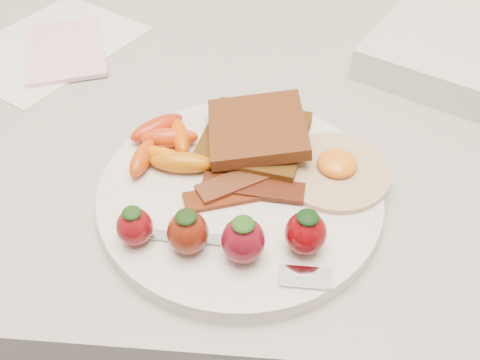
{
  "coord_description": "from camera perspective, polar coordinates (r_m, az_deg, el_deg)",
  "views": [
    {
      "loc": [
        0.02,
        1.21,
        1.28
      ],
      "look_at": [
        -0.01,
        1.56,
        0.93
      ],
      "focal_mm": 40.0,
      "sensor_mm": 36.0,
      "label": 1
    }
  ],
  "objects": [
    {
      "name": "counter",
      "position": [
        0.97,
        1.21,
        -14.14
      ],
      "size": [
        2.0,
        0.6,
        0.9
      ],
      "primitive_type": "cube",
      "color": "gray",
      "rests_on": "ground"
    },
    {
      "name": "plate",
      "position": [
        0.51,
        0.0,
        -1.49
      ],
      "size": [
        0.27,
        0.27,
        0.02
      ],
      "primitive_type": "cylinder",
      "color": "silver",
      "rests_on": "counter"
    },
    {
      "name": "toast_lower",
      "position": [
        0.55,
        1.52,
        4.37
      ],
      "size": [
        0.12,
        0.12,
        0.01
      ],
      "primitive_type": "cube",
      "rotation": [
        0.0,
        0.0,
        -0.19
      ],
      "color": "#401F07",
      "rests_on": "plate"
    },
    {
      "name": "toast_upper",
      "position": [
        0.54,
        1.84,
        5.5
      ],
      "size": [
        0.11,
        0.11,
        0.02
      ],
      "primitive_type": "cube",
      "rotation": [
        0.0,
        -0.1,
        0.14
      ],
      "color": "#321405",
      "rests_on": "toast_lower"
    },
    {
      "name": "fried_egg",
      "position": [
        0.53,
        10.09,
        1.18
      ],
      "size": [
        0.14,
        0.14,
        0.02
      ],
      "color": "beige",
      "rests_on": "plate"
    },
    {
      "name": "bacon_strips",
      "position": [
        0.5,
        0.49,
        -0.71
      ],
      "size": [
        0.11,
        0.08,
        0.01
      ],
      "color": "#4A0D03",
      "rests_on": "plate"
    },
    {
      "name": "baby_carrots",
      "position": [
        0.54,
        -7.84,
        3.63
      ],
      "size": [
        0.1,
        0.1,
        0.02
      ],
      "color": "red",
      "rests_on": "plate"
    },
    {
      "name": "strawberries",
      "position": [
        0.44,
        -1.6,
        -5.71
      ],
      "size": [
        0.18,
        0.05,
        0.04
      ],
      "color": "maroon",
      "rests_on": "plate"
    },
    {
      "name": "fork",
      "position": [
        0.45,
        0.75,
        -8.02
      ],
      "size": [
        0.16,
        0.05,
        0.0
      ],
      "color": "silver",
      "rests_on": "plate"
    },
    {
      "name": "paper_sheet",
      "position": [
        0.78,
        -19.66,
        13.34
      ],
      "size": [
        0.26,
        0.28,
        0.0
      ],
      "primitive_type": "cube",
      "rotation": [
        0.0,
        0.0,
        -0.52
      ],
      "color": "white",
      "rests_on": "counter"
    },
    {
      "name": "notepad",
      "position": [
        0.76,
        -18.18,
        13.04
      ],
      "size": [
        0.14,
        0.17,
        0.01
      ],
      "primitive_type": "cube",
      "rotation": [
        0.0,
        0.0,
        0.34
      ],
      "color": "#F9BACF",
      "rests_on": "paper_sheet"
    }
  ]
}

